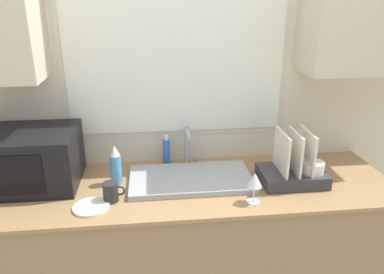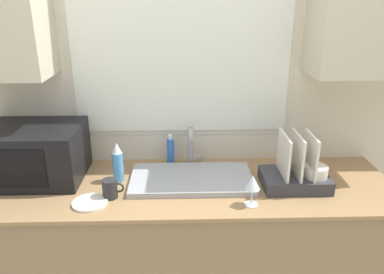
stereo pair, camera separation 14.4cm
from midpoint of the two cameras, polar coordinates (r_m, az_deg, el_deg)
The scene contains 11 objects.
countertop at distance 2.25m, azimuth -3.27°, elevation -17.45°, with size 2.25×0.67×0.91m.
wall_back at distance 2.12m, azimuth -4.32°, elevation 9.01°, with size 6.00×0.38×2.60m.
sink_basin at distance 2.02m, azimuth -2.25°, elevation -6.46°, with size 0.65×0.36×0.03m.
faucet at distance 2.14m, azimuth -2.56°, elevation -1.10°, with size 0.08×0.17×0.24m.
microwave at distance 2.15m, azimuth -25.53°, elevation -3.02°, with size 0.51×0.40×0.29m.
dish_rack at distance 2.04m, azimuth 13.39°, elevation -4.98°, with size 0.34×0.24×0.29m.
spray_bottle at distance 2.02m, azimuth -13.59°, elevation -4.26°, with size 0.06×0.06×0.22m.
soap_bottle at distance 2.19m, azimuth -5.78°, elevation -2.28°, with size 0.04×0.04×0.18m.
mug_near_sink at distance 1.89m, azimuth -14.42°, elevation -8.17°, with size 0.11×0.07×0.10m.
wine_glass at distance 1.80m, azimuth 7.26°, elevation -6.70°, with size 0.07×0.07×0.16m.
small_plate at distance 1.87m, azimuth -17.31°, elevation -10.21°, with size 0.17×0.17×0.01m.
Camera 1 is at (-0.15, -1.44, 1.85)m, focal length 35.00 mm.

